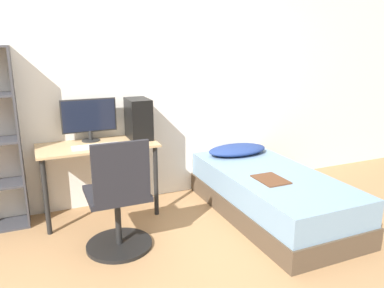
% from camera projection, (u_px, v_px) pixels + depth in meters
% --- Properties ---
extents(ground_plane, '(14.00, 14.00, 0.00)m').
position_uv_depth(ground_plane, '(164.00, 269.00, 2.82)').
color(ground_plane, '#9E754C').
extents(wall_back, '(8.00, 0.05, 2.50)m').
position_uv_depth(wall_back, '(115.00, 84.00, 3.73)').
color(wall_back, silver).
rests_on(wall_back, ground_plane).
extents(desk, '(1.10, 0.52, 0.72)m').
position_uv_depth(desk, '(98.00, 156.00, 3.55)').
color(desk, tan).
rests_on(desk, ground_plane).
extents(office_chair, '(0.54, 0.54, 0.96)m').
position_uv_depth(office_chair, '(119.00, 208.00, 2.98)').
color(office_chair, black).
rests_on(office_chair, ground_plane).
extents(bed, '(0.90, 1.85, 0.44)m').
position_uv_depth(bed, '(271.00, 194.00, 3.65)').
color(bed, '#4C3D2D').
rests_on(bed, ground_plane).
extents(pillow, '(0.68, 0.36, 0.11)m').
position_uv_depth(pillow, '(237.00, 150.00, 4.16)').
color(pillow, navy).
rests_on(pillow, bed).
extents(magazine, '(0.24, 0.32, 0.01)m').
position_uv_depth(magazine, '(271.00, 179.00, 3.40)').
color(magazine, '#56331E').
rests_on(magazine, bed).
extents(monitor, '(0.52, 0.17, 0.41)m').
position_uv_depth(monitor, '(89.00, 118.00, 3.59)').
color(monitor, black).
rests_on(monitor, desk).
extents(keyboard, '(0.43, 0.11, 0.02)m').
position_uv_depth(keyboard, '(96.00, 146.00, 3.42)').
color(keyboard, silver).
rests_on(keyboard, desk).
extents(pc_tower, '(0.21, 0.33, 0.40)m').
position_uv_depth(pc_tower, '(138.00, 119.00, 3.70)').
color(pc_tower, black).
rests_on(pc_tower, desk).
extents(mouse, '(0.06, 0.09, 0.02)m').
position_uv_depth(mouse, '(125.00, 143.00, 3.52)').
color(mouse, silver).
rests_on(mouse, desk).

